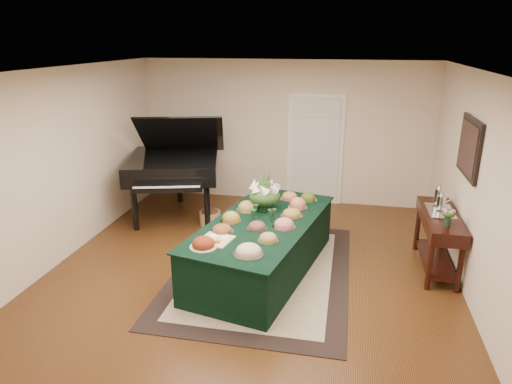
% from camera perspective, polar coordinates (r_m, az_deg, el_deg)
% --- Properties ---
extents(ground, '(6.00, 6.00, 0.00)m').
position_cam_1_polar(ground, '(6.45, -0.54, -9.72)').
color(ground, black).
rests_on(ground, ground).
extents(area_rug, '(2.36, 3.30, 0.01)m').
position_cam_1_polar(area_rug, '(6.42, 0.75, -9.80)').
color(area_rug, black).
rests_on(area_rug, ground).
extents(kitchen_doorway, '(1.05, 0.07, 2.10)m').
position_cam_1_polar(kitchen_doorway, '(8.77, 7.38, 5.09)').
color(kitchen_doorway, white).
rests_on(kitchen_doorway, ground).
extents(buffet_table, '(1.79, 2.88, 0.74)m').
position_cam_1_polar(buffet_table, '(6.27, 0.84, -6.75)').
color(buffet_table, black).
rests_on(buffet_table, ground).
extents(food_platters, '(1.35, 2.36, 0.12)m').
position_cam_1_polar(food_platters, '(6.12, 0.76, -3.16)').
color(food_platters, silver).
rests_on(food_platters, buffet_table).
extents(cutting_board, '(0.44, 0.44, 0.10)m').
position_cam_1_polar(cutting_board, '(5.57, -4.97, -5.71)').
color(cutting_board, tan).
rests_on(cutting_board, buffet_table).
extents(green_goblets, '(0.34, 0.26, 0.18)m').
position_cam_1_polar(green_goblets, '(6.10, 0.91, -2.80)').
color(green_goblets, '#15351E').
rests_on(green_goblets, buffet_table).
extents(floral_centerpiece, '(0.46, 0.46, 0.46)m').
position_cam_1_polar(floral_centerpiece, '(6.43, 1.07, 0.03)').
color(floral_centerpiece, '#15351E').
rests_on(floral_centerpiece, buffet_table).
extents(grand_piano, '(1.92, 2.13, 1.86)m').
position_cam_1_polar(grand_piano, '(8.17, -10.21, 3.37)').
color(grand_piano, black).
rests_on(grand_piano, ground).
extents(wicker_basket, '(0.36, 0.36, 0.23)m').
position_cam_1_polar(wicker_basket, '(7.94, -5.75, -3.24)').
color(wicker_basket, olive).
rests_on(wicker_basket, ground).
extents(mahogany_sideboard, '(0.45, 1.41, 0.83)m').
position_cam_1_polar(mahogany_sideboard, '(6.69, 21.96, -4.02)').
color(mahogany_sideboard, black).
rests_on(mahogany_sideboard, ground).
extents(tea_service, '(0.34, 0.58, 0.30)m').
position_cam_1_polar(tea_service, '(6.76, 22.01, -1.04)').
color(tea_service, silver).
rests_on(tea_service, mahogany_sideboard).
extents(pink_bouquet, '(0.18, 0.18, 0.23)m').
position_cam_1_polar(pink_bouquet, '(6.20, 22.94, -2.55)').
color(pink_bouquet, '#15351E').
rests_on(pink_bouquet, mahogany_sideboard).
extents(wall_painting, '(0.05, 0.95, 0.75)m').
position_cam_1_polar(wall_painting, '(6.42, 25.11, 5.07)').
color(wall_painting, black).
rests_on(wall_painting, ground).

